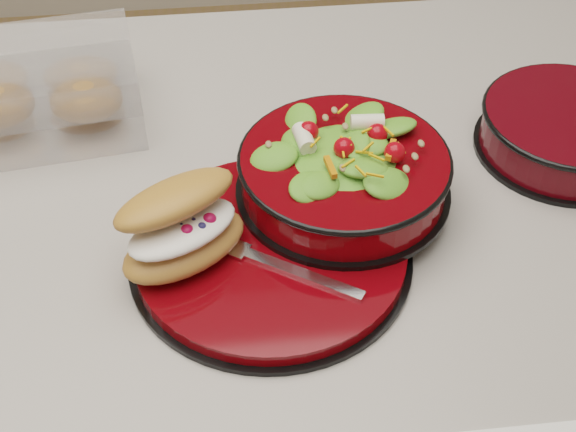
{
  "coord_description": "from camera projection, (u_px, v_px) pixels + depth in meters",
  "views": [
    {
      "loc": [
        0.06,
        -0.69,
        1.5
      ],
      "look_at": [
        0.12,
        -0.11,
        0.94
      ],
      "focal_mm": 50.0,
      "sensor_mm": 36.0,
      "label": 1
    }
  ],
  "objects": [
    {
      "name": "dinner_plate",
      "position": [
        272.0,
        253.0,
        0.81
      ],
      "size": [
        0.29,
        0.29,
        0.02
      ],
      "rotation": [
        0.0,
        0.0,
        0.19
      ],
      "color": "black",
      "rests_on": "island_counter"
    },
    {
      "name": "croissant",
      "position": [
        182.0,
        226.0,
        0.77
      ],
      "size": [
        0.15,
        0.14,
        0.08
      ],
      "rotation": [
        0.0,
        0.0,
        0.55
      ],
      "color": "#C17E3B",
      "rests_on": "dinner_plate"
    },
    {
      "name": "extra_bowl",
      "position": [
        568.0,
        129.0,
        0.93
      ],
      "size": [
        0.21,
        0.21,
        0.05
      ],
      "rotation": [
        0.0,
        0.0,
        -0.09
      ],
      "color": "black",
      "rests_on": "island_counter"
    },
    {
      "name": "island_counter",
      "position": [
        202.0,
        401.0,
        1.22
      ],
      "size": [
        1.24,
        0.74,
        0.9
      ],
      "color": "silver",
      "rests_on": "ground"
    },
    {
      "name": "pastry_box",
      "position": [
        39.0,
        92.0,
        0.96
      ],
      "size": [
        0.25,
        0.2,
        0.09
      ],
      "rotation": [
        0.0,
        0.0,
        0.13
      ],
      "color": "white",
      "rests_on": "island_counter"
    },
    {
      "name": "fork",
      "position": [
        279.0,
        265.0,
        0.79
      ],
      "size": [
        0.15,
        0.11,
        0.0
      ],
      "rotation": [
        0.0,
        0.0,
        0.99
      ],
      "color": "silver",
      "rests_on": "dinner_plate"
    },
    {
      "name": "salad_bowl",
      "position": [
        344.0,
        167.0,
        0.84
      ],
      "size": [
        0.23,
        0.23,
        0.1
      ],
      "rotation": [
        0.0,
        0.0,
        0.41
      ],
      "color": "black",
      "rests_on": "dinner_plate"
    }
  ]
}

